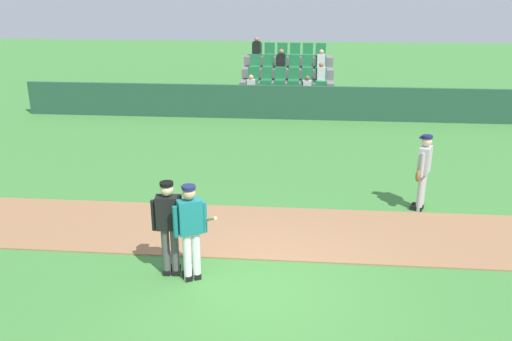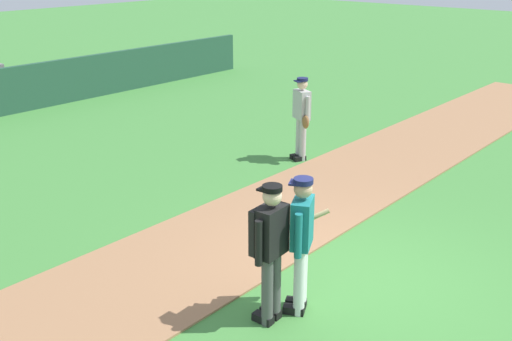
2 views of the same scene
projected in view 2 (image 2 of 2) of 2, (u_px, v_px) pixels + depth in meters
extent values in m
plane|color=#42843A|center=(364.00, 280.00, 8.07)|extent=(80.00, 80.00, 0.00)
cube|color=#9E704C|center=(244.00, 231.00, 9.43)|extent=(28.00, 2.45, 0.03)
cylinder|color=white|center=(299.00, 282.00, 7.16)|extent=(0.14, 0.14, 0.90)
cylinder|color=white|center=(302.00, 275.00, 7.30)|extent=(0.14, 0.14, 0.90)
cube|color=black|center=(294.00, 310.00, 7.31)|extent=(0.23, 0.29, 0.10)
cube|color=black|center=(296.00, 303.00, 7.46)|extent=(0.23, 0.29, 0.10)
cube|color=#197075|center=(302.00, 223.00, 6.97)|extent=(0.46, 0.38, 0.60)
cylinder|color=#197075|center=(298.00, 236.00, 6.76)|extent=(0.09, 0.09, 0.55)
cylinder|color=#197075|center=(306.00, 218.00, 7.22)|extent=(0.09, 0.09, 0.55)
sphere|color=tan|center=(303.00, 189.00, 6.82)|extent=(0.22, 0.22, 0.22)
cylinder|color=#191E4C|center=(303.00, 181.00, 6.79)|extent=(0.23, 0.23, 0.06)
cube|color=#191E4C|center=(295.00, 182.00, 6.82)|extent=(0.21, 0.19, 0.02)
cylinder|color=tan|center=(297.00, 225.00, 7.27)|extent=(0.60, 0.61, 0.41)
cylinder|color=#4C4C4C|center=(267.00, 291.00, 6.96)|extent=(0.14, 0.14, 0.90)
cylinder|color=#4C4C4C|center=(275.00, 285.00, 7.08)|extent=(0.14, 0.14, 0.90)
cube|color=black|center=(263.00, 318.00, 7.14)|extent=(0.14, 0.27, 0.10)
cube|color=black|center=(271.00, 312.00, 7.26)|extent=(0.14, 0.27, 0.10)
cube|color=black|center=(272.00, 231.00, 6.76)|extent=(0.41, 0.25, 0.60)
cylinder|color=black|center=(259.00, 243.00, 6.59)|extent=(0.09, 0.09, 0.55)
cylinder|color=black|center=(284.00, 227.00, 6.97)|extent=(0.09, 0.09, 0.55)
sphere|color=beige|center=(272.00, 196.00, 6.61)|extent=(0.22, 0.22, 0.22)
cylinder|color=black|center=(272.00, 188.00, 6.58)|extent=(0.23, 0.23, 0.06)
cube|color=black|center=(265.00, 189.00, 6.65)|extent=(0.19, 0.13, 0.02)
cube|color=black|center=(263.00, 228.00, 6.84)|extent=(0.44, 0.11, 0.56)
cylinder|color=#B2B2B2|center=(303.00, 140.00, 12.51)|extent=(0.14, 0.14, 0.90)
cylinder|color=#B2B2B2|center=(299.00, 138.00, 12.65)|extent=(0.14, 0.14, 0.90)
cube|color=black|center=(300.00, 158.00, 12.62)|extent=(0.29, 0.22, 0.10)
cube|color=black|center=(296.00, 156.00, 12.76)|extent=(0.29, 0.22, 0.10)
cube|color=#B2B2B2|center=(302.00, 105.00, 12.32)|extent=(0.36, 0.46, 0.60)
cylinder|color=#B2B2B2|center=(308.00, 110.00, 12.12)|extent=(0.09, 0.09, 0.55)
cylinder|color=#B2B2B2|center=(296.00, 104.00, 12.55)|extent=(0.09, 0.09, 0.55)
sphere|color=beige|center=(302.00, 84.00, 12.17)|extent=(0.22, 0.22, 0.22)
cylinder|color=#191E4C|center=(302.00, 79.00, 12.13)|extent=(0.23, 0.23, 0.06)
cube|color=#191E4C|center=(298.00, 81.00, 12.10)|extent=(0.18, 0.21, 0.02)
ellipsoid|color=brown|center=(306.00, 122.00, 12.17)|extent=(0.19, 0.23, 0.28)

